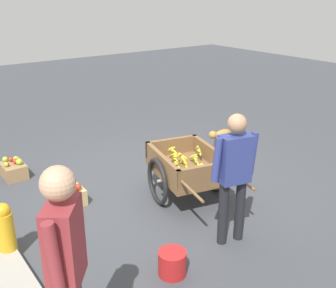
% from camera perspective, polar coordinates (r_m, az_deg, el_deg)
% --- Properties ---
extents(ground_plane, '(24.00, 24.00, 0.00)m').
position_cam_1_polar(ground_plane, '(5.86, -1.71, -6.63)').
color(ground_plane, '#3D3F44').
extents(fruit_cart, '(1.78, 1.13, 0.71)m').
position_cam_1_polar(fruit_cart, '(5.52, 2.72, -3.45)').
color(fruit_cart, brown).
rests_on(fruit_cart, ground).
extents(vendor_person, '(0.27, 0.55, 1.52)m').
position_cam_1_polar(vendor_person, '(4.42, 9.35, -3.51)').
color(vendor_person, black).
rests_on(vendor_person, ground).
extents(cyclist_person, '(0.43, 0.39, 1.70)m').
position_cam_1_polar(cyclist_person, '(2.89, -14.25, -15.37)').
color(cyclist_person, '#333851').
rests_on(cyclist_person, ground).
extents(dog, '(0.23, 0.67, 0.40)m').
position_cam_1_polar(dog, '(7.31, 7.51, 1.27)').
color(dog, '#AD7A38').
rests_on(dog, ground).
extents(fire_hydrant, '(0.25, 0.25, 0.67)m').
position_cam_1_polar(fire_hydrant, '(4.66, -21.98, -11.44)').
color(fire_hydrant, gold).
rests_on(fire_hydrant, ground).
extents(plastic_bucket, '(0.29, 0.29, 0.26)m').
position_cam_1_polar(plastic_bucket, '(4.24, 0.60, -16.49)').
color(plastic_bucket, '#B21E1E').
rests_on(plastic_bucket, ground).
extents(apple_crate, '(0.44, 0.32, 0.32)m').
position_cam_1_polar(apple_crate, '(5.65, -13.70, -6.89)').
color(apple_crate, tan).
rests_on(apple_crate, ground).
extents(mixed_fruit_crate, '(0.44, 0.32, 0.32)m').
position_cam_1_polar(mixed_fruit_crate, '(6.65, -21.00, -3.38)').
color(mixed_fruit_crate, '#99754C').
rests_on(mixed_fruit_crate, ground).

